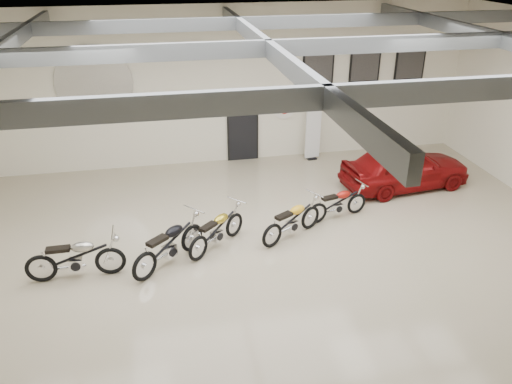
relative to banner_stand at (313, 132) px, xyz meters
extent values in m
cube|color=tan|center=(-2.79, -5.50, -0.96)|extent=(16.00, 12.00, 0.01)
cube|color=slate|center=(-2.79, -5.50, 4.04)|extent=(16.00, 12.00, 0.01)
cube|color=silver|center=(-2.79, 0.50, 1.54)|extent=(16.00, 0.02, 5.00)
cube|color=black|center=(-2.29, 0.45, 0.09)|extent=(0.92, 0.08, 2.10)
imported|color=maroon|center=(2.04, -2.64, -0.31)|extent=(1.98, 3.98, 1.30)
camera|label=1|loc=(-4.93, -15.03, 5.54)|focal=35.00mm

